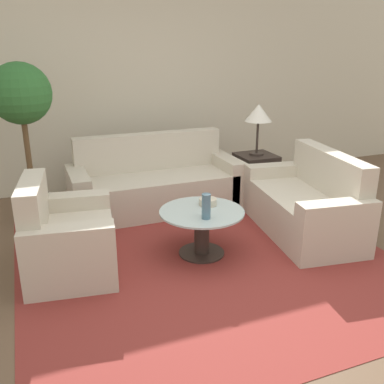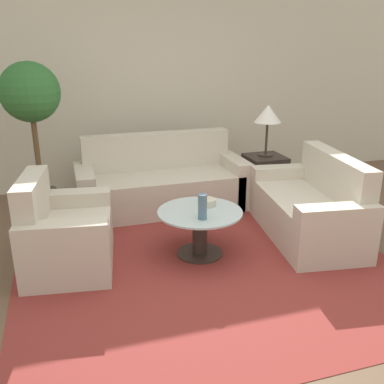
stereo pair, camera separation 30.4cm
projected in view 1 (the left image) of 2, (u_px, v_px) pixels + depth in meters
The scene contains 12 objects.
ground_plane at pixel (242, 280), 3.67m from camera, with size 14.00×14.00×0.00m, color brown.
wall_back at pixel (143, 91), 5.89m from camera, with size 10.00×0.06×2.60m.
rug at pixel (202, 253), 4.13m from camera, with size 3.37×3.53×0.01m.
sofa_main at pixel (155, 185), 5.20m from camera, with size 2.03×0.80×0.89m.
armchair at pixel (64, 241), 3.74m from camera, with size 0.86×1.07×0.85m.
loveseat at pixel (308, 206), 4.53m from camera, with size 0.96×1.59×0.87m.
coffee_table at pixel (202, 226), 4.03m from camera, with size 0.80×0.80×0.45m.
side_table at pixel (255, 176), 5.57m from camera, with size 0.47×0.47×0.57m.
table_lamp at pixel (258, 114), 5.31m from camera, with size 0.34×0.34×0.64m.
potted_plant at pixel (22, 109), 4.48m from camera, with size 0.64×0.64×1.75m.
vase at pixel (206, 206), 3.77m from camera, with size 0.08×0.08×0.23m.
bowl at pixel (208, 202), 4.11m from camera, with size 0.17×0.17×0.07m.
Camera 1 is at (-1.59, -2.83, 1.92)m, focal length 40.00 mm.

